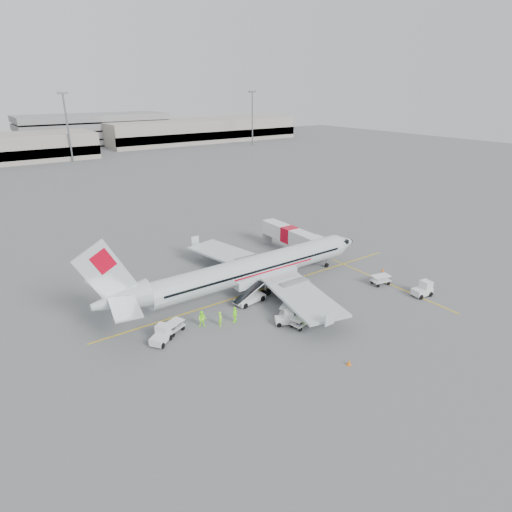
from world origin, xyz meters
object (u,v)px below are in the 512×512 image
object	(u,v)px
tug_mid	(285,318)
belt_loader	(250,292)
jet_bridge	(289,240)
tug_aft	(160,335)
aircraft	(255,252)
tug_fore	(422,289)

from	to	relation	value
tug_mid	belt_loader	bearing A→B (deg)	120.56
jet_bridge	tug_mid	distance (m)	21.96
jet_bridge	tug_aft	xyz separation A→B (m)	(-26.68, -12.38, -1.06)
aircraft	belt_loader	xyz separation A→B (m)	(-2.56, -2.53, -3.70)
tug_aft	belt_loader	bearing A→B (deg)	-27.21
belt_loader	tug_aft	world-z (taller)	belt_loader
tug_fore	tug_aft	xyz separation A→B (m)	(-30.33, 8.69, -0.04)
aircraft	tug_aft	xyz separation A→B (m)	(-14.70, -4.52, -4.17)
jet_bridge	tug_fore	bearing A→B (deg)	-80.60
tug_fore	aircraft	bearing A→B (deg)	146.95
tug_fore	belt_loader	bearing A→B (deg)	156.73
aircraft	tug_aft	world-z (taller)	aircraft
aircraft	belt_loader	distance (m)	5.16
aircraft	belt_loader	world-z (taller)	aircraft
tug_aft	jet_bridge	bearing A→B (deg)	-11.61
jet_bridge	tug_aft	size ratio (longest dim) A/B	6.45
jet_bridge	tug_fore	xyz separation A→B (m)	(3.65, -21.08, -1.03)
aircraft	tug_mid	size ratio (longest dim) A/B	18.49
belt_loader	tug_aft	bearing A→B (deg)	-177.87
belt_loader	jet_bridge	bearing A→B (deg)	28.42
jet_bridge	belt_loader	size ratio (longest dim) A/B	2.97
belt_loader	tug_fore	world-z (taller)	belt_loader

